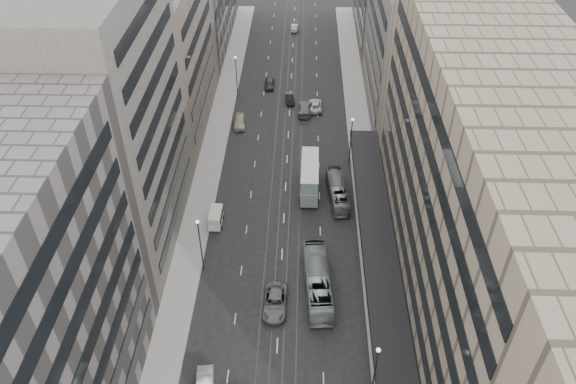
# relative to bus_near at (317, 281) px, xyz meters

# --- Properties ---
(ground) EXTENTS (220.00, 220.00, 0.00)m
(ground) POSITION_rel_bus_near_xyz_m (-4.44, -9.01, -1.65)
(ground) COLOR black
(ground) RESTS_ON ground
(sidewalk_right) EXTENTS (4.00, 125.00, 0.15)m
(sidewalk_right) POSITION_rel_bus_near_xyz_m (7.56, 28.49, -1.57)
(sidewalk_right) COLOR gray
(sidewalk_right) RESTS_ON ground
(sidewalk_left) EXTENTS (4.00, 125.00, 0.15)m
(sidewalk_left) POSITION_rel_bus_near_xyz_m (-16.44, 28.49, -1.57)
(sidewalk_left) COLOR gray
(sidewalk_left) RESTS_ON ground
(department_store) EXTENTS (19.20, 60.00, 30.00)m
(department_store) POSITION_rel_bus_near_xyz_m (17.01, -1.01, 13.30)
(department_store) COLOR #766756
(department_store) RESTS_ON ground
(building_right_mid) EXTENTS (15.00, 28.00, 24.00)m
(building_right_mid) POSITION_rel_bus_near_xyz_m (17.06, 42.99, 10.35)
(building_right_mid) COLOR #49443F
(building_right_mid) RESTS_ON ground
(building_left_a) EXTENTS (15.00, 28.00, 30.00)m
(building_left_a) POSITION_rel_bus_near_xyz_m (-25.94, -17.01, 13.35)
(building_left_a) COLOR #5B5652
(building_left_a) RESTS_ON ground
(building_left_b) EXTENTS (15.00, 26.00, 34.00)m
(building_left_b) POSITION_rel_bus_near_xyz_m (-25.94, 9.99, 15.35)
(building_left_b) COLOR #49443F
(building_left_b) RESTS_ON ground
(building_left_c) EXTENTS (15.00, 28.00, 25.00)m
(building_left_c) POSITION_rel_bus_near_xyz_m (-25.94, 36.99, 10.85)
(building_left_c) COLOR #6E6255
(building_left_c) RESTS_ON ground
(lamp_right_near) EXTENTS (0.44, 0.44, 8.32)m
(lamp_right_near) POSITION_rel_bus_near_xyz_m (5.26, -14.01, 3.56)
(lamp_right_near) COLOR #262628
(lamp_right_near) RESTS_ON ground
(lamp_right_far) EXTENTS (0.44, 0.44, 8.32)m
(lamp_right_far) POSITION_rel_bus_near_xyz_m (5.26, 25.99, 3.56)
(lamp_right_far) COLOR #262628
(lamp_right_far) RESTS_ON ground
(lamp_left_near) EXTENTS (0.44, 0.44, 8.32)m
(lamp_left_near) POSITION_rel_bus_near_xyz_m (-14.14, 2.99, 3.56)
(lamp_left_near) COLOR #262628
(lamp_left_near) RESTS_ON ground
(lamp_left_far) EXTENTS (0.44, 0.44, 8.32)m
(lamp_left_far) POSITION_rel_bus_near_xyz_m (-14.14, 45.99, 3.56)
(lamp_left_far) COLOR #262628
(lamp_left_far) RESTS_ON ground
(bus_near) EXTENTS (3.66, 12.00, 3.29)m
(bus_near) POSITION_rel_bus_near_xyz_m (0.00, 0.00, 0.00)
(bus_near) COLOR gray
(bus_near) RESTS_ON ground
(bus_far) EXTENTS (3.15, 9.72, 2.66)m
(bus_far) POSITION_rel_bus_near_xyz_m (3.08, 17.46, -0.32)
(bus_far) COLOR gray
(bus_far) RESTS_ON ground
(double_decker) EXTENTS (2.84, 8.86, 4.82)m
(double_decker) POSITION_rel_bus_near_xyz_m (-0.94, 19.12, 0.96)
(double_decker) COLOR gray
(double_decker) RESTS_ON ground
(panel_van) EXTENTS (1.80, 3.59, 2.25)m
(panel_van) POSITION_rel_bus_near_xyz_m (-13.64, 11.47, -0.41)
(panel_van) COLOR silver
(panel_van) RESTS_ON ground
(sedan_2) EXTENTS (2.94, 6.01, 1.64)m
(sedan_2) POSITION_rel_bus_near_xyz_m (-4.92, -2.61, -0.83)
(sedan_2) COLOR #5F5F61
(sedan_2) RESTS_ON ground
(sedan_4) EXTENTS (2.27, 4.97, 1.65)m
(sedan_4) POSITION_rel_bus_near_xyz_m (-12.86, 36.62, -0.82)
(sedan_4) COLOR #ABA68E
(sedan_4) RESTS_ON ground
(sedan_5) EXTENTS (1.80, 4.19, 1.34)m
(sedan_5) POSITION_rel_bus_near_xyz_m (-4.49, 44.85, -0.98)
(sedan_5) COLOR black
(sedan_5) RESTS_ON ground
(sedan_6) EXTENTS (2.33, 5.02, 1.39)m
(sedan_6) POSITION_rel_bus_near_xyz_m (0.12, 42.59, -0.95)
(sedan_6) COLOR #BCBCB7
(sedan_6) RESTS_ON ground
(sedan_7) EXTENTS (2.56, 5.74, 1.64)m
(sedan_7) POSITION_rel_bus_near_xyz_m (-1.75, 41.18, -0.83)
(sedan_7) COLOR #5D5D60
(sedan_7) RESTS_ON ground
(sedan_8) EXTENTS (1.79, 4.38, 1.49)m
(sedan_8) POSITION_rel_bus_near_xyz_m (-8.48, 50.36, -0.90)
(sedan_8) COLOR #2A2B2D
(sedan_8) RESTS_ON ground
(sedan_9) EXTENTS (1.57, 4.12, 1.34)m
(sedan_9) POSITION_rel_bus_near_xyz_m (-4.29, 77.00, -0.98)
(sedan_9) COLOR #A19986
(sedan_9) RESTS_ON ground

